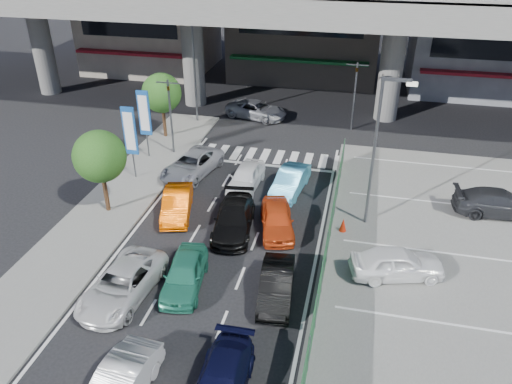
% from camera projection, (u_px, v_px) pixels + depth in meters
% --- Properties ---
extents(ground, '(120.00, 120.00, 0.00)m').
position_uv_depth(ground, '(207.00, 273.00, 23.12)').
color(ground, black).
rests_on(ground, ground).
extents(parking_lot, '(12.00, 28.00, 0.06)m').
position_uv_depth(parking_lot, '(451.00, 280.00, 22.68)').
color(parking_lot, slate).
rests_on(parking_lot, ground).
extents(sidewalk_left, '(4.00, 30.00, 0.12)m').
position_uv_depth(sidewalk_left, '(109.00, 211.00, 27.82)').
color(sidewalk_left, slate).
rests_on(sidewalk_left, ground).
extents(fence_run, '(0.16, 22.00, 1.80)m').
position_uv_depth(fence_run, '(325.00, 260.00, 22.50)').
color(fence_run, '#1B512A').
rests_on(fence_run, ground).
extents(expressway, '(64.00, 14.00, 10.75)m').
position_uv_depth(expressway, '(290.00, 0.00, 37.44)').
color(expressway, slate).
rests_on(expressway, ground).
extents(building_west, '(12.00, 10.90, 13.00)m').
position_uv_depth(building_west, '(149.00, 3.00, 50.10)').
color(building_west, '#A19582').
rests_on(building_west, ground).
extents(building_east, '(12.00, 10.90, 12.00)m').
position_uv_depth(building_east, '(486.00, 22.00, 44.19)').
color(building_east, slate).
rests_on(building_east, ground).
extents(traffic_light_left, '(1.60, 1.24, 5.20)m').
position_uv_depth(traffic_light_left, '(169.00, 99.00, 32.54)').
color(traffic_light_left, '#595B60').
rests_on(traffic_light_left, ground).
extents(traffic_light_right, '(1.60, 1.24, 5.20)m').
position_uv_depth(traffic_light_right, '(356.00, 79.00, 36.23)').
color(traffic_light_right, '#595B60').
rests_on(traffic_light_right, ground).
extents(street_lamp_right, '(1.65, 0.22, 8.00)m').
position_uv_depth(street_lamp_right, '(379.00, 142.00, 24.47)').
color(street_lamp_right, '#595B60').
rests_on(street_lamp_right, ground).
extents(street_lamp_left, '(1.65, 0.22, 8.00)m').
position_uv_depth(street_lamp_left, '(196.00, 62.00, 37.24)').
color(street_lamp_left, '#595B60').
rests_on(street_lamp_left, ground).
extents(signboard_near, '(0.80, 0.14, 4.70)m').
position_uv_depth(signboard_near, '(130.00, 133.00, 29.77)').
color(signboard_near, '#595B60').
rests_on(signboard_near, ground).
extents(signboard_far, '(0.80, 0.14, 4.70)m').
position_uv_depth(signboard_far, '(144.00, 115.00, 32.39)').
color(signboard_far, '#595B60').
rests_on(signboard_far, ground).
extents(tree_near, '(2.80, 2.80, 4.80)m').
position_uv_depth(tree_near, '(100.00, 157.00, 26.18)').
color(tree_near, '#382314').
rests_on(tree_near, ground).
extents(tree_far, '(2.80, 2.80, 4.80)m').
position_uv_depth(tree_far, '(162.00, 93.00, 35.24)').
color(tree_far, '#382314').
rests_on(tree_far, ground).
extents(minivan_navy_back, '(1.83, 4.37, 1.26)m').
position_uv_depth(minivan_navy_back, '(221.00, 384.00, 16.97)').
color(minivan_navy_back, black).
rests_on(minivan_navy_back, ground).
extents(sedan_white_mid_left, '(2.70, 5.11, 1.37)m').
position_uv_depth(sedan_white_mid_left, '(122.00, 284.00, 21.42)').
color(sedan_white_mid_left, silver).
rests_on(sedan_white_mid_left, ground).
extents(taxi_teal_mid, '(2.14, 4.23, 1.38)m').
position_uv_depth(taxi_teal_mid, '(185.00, 274.00, 22.01)').
color(taxi_teal_mid, '#2A866A').
rests_on(taxi_teal_mid, ground).
extents(hatch_black_mid_right, '(1.76, 4.06, 1.30)m').
position_uv_depth(hatch_black_mid_right, '(276.00, 285.00, 21.42)').
color(hatch_black_mid_right, black).
rests_on(hatch_black_mid_right, ground).
extents(taxi_orange_left, '(2.43, 4.34, 1.35)m').
position_uv_depth(taxi_orange_left, '(177.00, 204.00, 27.26)').
color(taxi_orange_left, '#F35800').
rests_on(taxi_orange_left, ground).
extents(sedan_black_mid, '(2.50, 4.96, 1.38)m').
position_uv_depth(sedan_black_mid, '(234.00, 219.00, 25.91)').
color(sedan_black_mid, black).
rests_on(sedan_black_mid, ground).
extents(taxi_orange_right, '(2.60, 4.33, 1.38)m').
position_uv_depth(taxi_orange_right, '(277.00, 219.00, 25.88)').
color(taxi_orange_right, '#D34316').
rests_on(taxi_orange_right, ground).
extents(wagon_silver_front_left, '(3.29, 5.34, 1.38)m').
position_uv_depth(wagon_silver_front_left, '(192.00, 165.00, 31.40)').
color(wagon_silver_front_left, '#AEAFB6').
rests_on(wagon_silver_front_left, ground).
extents(sedan_white_front_mid, '(1.84, 4.13, 1.38)m').
position_uv_depth(sedan_white_front_mid, '(246.00, 177.00, 29.95)').
color(sedan_white_front_mid, white).
rests_on(sedan_white_front_mid, ground).
extents(kei_truck_front_right, '(2.02, 4.35, 1.38)m').
position_uv_depth(kei_truck_front_right, '(290.00, 181.00, 29.49)').
color(kei_truck_front_right, '#59C6F8').
rests_on(kei_truck_front_right, ground).
extents(crossing_wagon_silver, '(5.33, 3.47, 1.36)m').
position_uv_depth(crossing_wagon_silver, '(256.00, 110.00, 40.04)').
color(crossing_wagon_silver, '#A4A5AC').
rests_on(crossing_wagon_silver, ground).
extents(parked_sedan_white, '(4.52, 2.72, 1.44)m').
position_uv_depth(parked_sedan_white, '(397.00, 263.00, 22.53)').
color(parked_sedan_white, white).
rests_on(parked_sedan_white, parking_lot).
extents(parked_sedan_dgrey, '(4.98, 2.30, 1.41)m').
position_uv_depth(parked_sedan_dgrey, '(499.00, 203.00, 27.17)').
color(parked_sedan_dgrey, '#2C2E32').
rests_on(parked_sedan_dgrey, parking_lot).
extents(traffic_cone, '(0.43, 0.43, 0.73)m').
position_uv_depth(traffic_cone, '(343.00, 225.00, 25.90)').
color(traffic_cone, red).
rests_on(traffic_cone, parking_lot).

